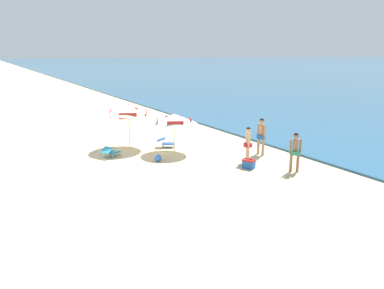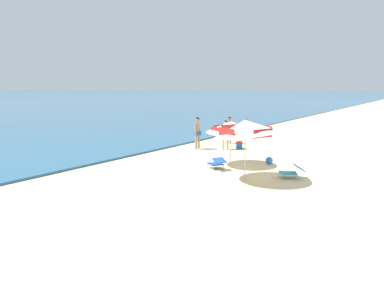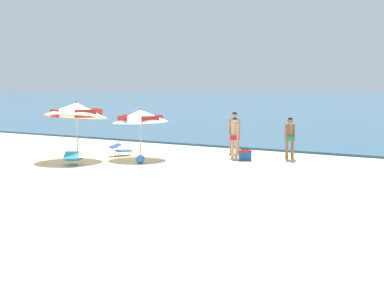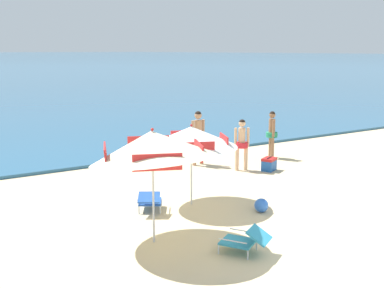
{
  "view_description": "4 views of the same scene",
  "coord_description": "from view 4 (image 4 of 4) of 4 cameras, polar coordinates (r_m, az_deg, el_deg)",
  "views": [
    {
      "loc": [
        14.41,
        -3.49,
        4.72
      ],
      "look_at": [
        0.16,
        4.61,
        0.62
      ],
      "focal_mm": 34.01,
      "sensor_mm": 36.0,
      "label": 1
    },
    {
      "loc": [
        -14.19,
        -2.77,
        3.35
      ],
      "look_at": [
        -1.54,
        6.06,
        0.8
      ],
      "focal_mm": 32.0,
      "sensor_mm": 36.0,
      "label": 2
    },
    {
      "loc": [
        11.76,
        -11.86,
        2.71
      ],
      "look_at": [
        1.13,
        4.69,
        0.62
      ],
      "focal_mm": 48.39,
      "sensor_mm": 36.0,
      "label": 3
    },
    {
      "loc": [
        -7.14,
        -5.3,
        3.71
      ],
      "look_at": [
        -1.04,
        4.32,
        1.49
      ],
      "focal_mm": 45.4,
      "sensor_mm": 36.0,
      "label": 4
    }
  ],
  "objects": [
    {
      "name": "ground_plane",
      "position": [
        9.64,
        19.81,
        -12.29
      ],
      "size": [
        800.0,
        800.0,
        0.0
      ],
      "primitive_type": "plane",
      "color": "#D1BA8E"
    },
    {
      "name": "beach_umbrella_striped_main",
      "position": [
        9.2,
        -4.66,
        -0.12
      ],
      "size": [
        2.9,
        2.94,
        2.37
      ],
      "color": "silver",
      "rests_on": "ground"
    },
    {
      "name": "beach_umbrella_striped_second",
      "position": [
        11.54,
        -0.08,
        0.9
      ],
      "size": [
        3.14,
        3.14,
        1.99
      ],
      "color": "silver",
      "rests_on": "ground"
    },
    {
      "name": "lounge_chair_under_umbrella",
      "position": [
        11.4,
        -4.97,
        -6.53
      ],
      "size": [
        0.9,
        1.01,
        0.5
      ],
      "color": "#1E4799",
      "rests_on": "ground"
    },
    {
      "name": "lounge_chair_beside_umbrella",
      "position": [
        9.18,
        6.27,
        -11.04
      ],
      "size": [
        0.92,
        1.03,
        0.52
      ],
      "color": "teal",
      "rests_on": "ground"
    },
    {
      "name": "person_standing_near_shore",
      "position": [
        15.12,
        5.87,
        0.41
      ],
      "size": [
        0.44,
        0.39,
        1.61
      ],
      "color": "#D8A87F",
      "rests_on": "ground"
    },
    {
      "name": "person_standing_beside",
      "position": [
        17.03,
        9.36,
        1.57
      ],
      "size": [
        0.4,
        0.44,
        1.64
      ],
      "color": "#8C6042",
      "rests_on": "ground"
    },
    {
      "name": "person_wading_in",
      "position": [
        15.78,
        0.71,
        1.25
      ],
      "size": [
        0.53,
        0.43,
        1.77
      ],
      "color": "tan",
      "rests_on": "ground"
    },
    {
      "name": "cooler_box",
      "position": [
        15.36,
        9.04,
        -2.29
      ],
      "size": [
        0.6,
        0.54,
        0.43
      ],
      "color": "#1E56A8",
      "rests_on": "ground"
    },
    {
      "name": "beach_ball",
      "position": [
        11.46,
        8.15,
        -7.09
      ],
      "size": [
        0.33,
        0.33,
        0.33
      ],
      "primitive_type": "sphere",
      "color": "blue",
      "rests_on": "ground"
    }
  ]
}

